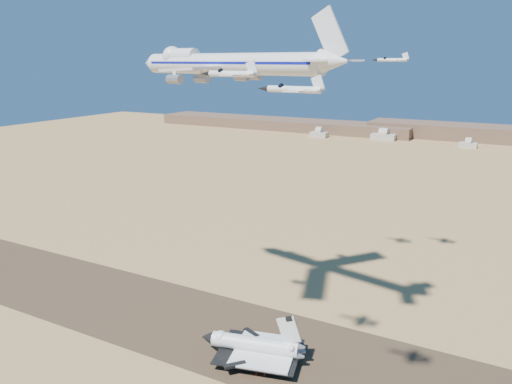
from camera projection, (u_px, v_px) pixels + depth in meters
The scene contains 13 objects.
ground at pixel (210, 329), 185.99m from camera, with size 1200.00×1200.00×0.00m, color #AD8A4D.
runway at pixel (210, 329), 185.98m from camera, with size 600.00×50.00×0.06m, color #4B3725.
ridgeline at pixel (496, 136), 602.83m from camera, with size 960.00×90.00×18.00m.
hangars at pixel (379, 137), 621.23m from camera, with size 200.50×29.50×30.00m.
shuttle at pixel (254, 346), 166.37m from camera, with size 35.90×27.33×17.63m.
carrier_747 at pixel (222, 64), 170.79m from camera, with size 90.04×68.29×22.35m.
crew_a at pixel (257, 370), 159.56m from camera, with size 0.66×0.43×1.80m, color red.
crew_b at pixel (265, 375), 157.25m from camera, with size 0.78×0.45×1.61m, color red.
crew_c at pixel (256, 374), 157.80m from camera, with size 1.07×0.55×1.82m, color red.
chase_jet_a at pixel (231, 74), 123.61m from camera, with size 16.58×8.80×4.13m.
chase_jet_b at pixel (293, 89), 102.18m from camera, with size 15.15×8.03×3.77m.
chase_jet_c at pixel (331, 53), 204.62m from camera, with size 15.03×8.05×3.74m.
chase_jet_d at pixel (392, 60), 206.19m from camera, with size 15.66×8.40×3.90m.
Camera 1 is at (94.12, -138.61, 97.10)m, focal length 35.00 mm.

